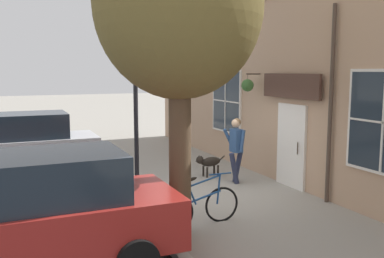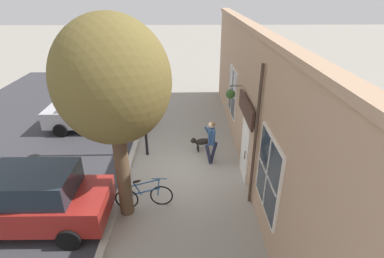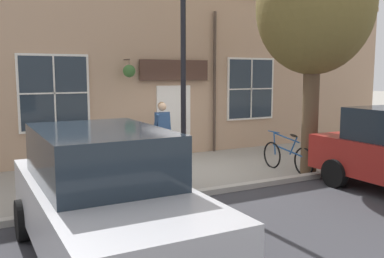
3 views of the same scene
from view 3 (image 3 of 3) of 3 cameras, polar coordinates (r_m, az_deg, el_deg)
ground_plane at (r=11.02m, az=1.46°, el=-5.47°), size 90.00×90.00×0.00m
storefront_facade at (r=12.82m, az=-3.74°, el=7.55°), size 0.95×18.00×4.97m
pedestrian_walking at (r=11.49m, az=-4.01°, el=0.27°), size 0.52×0.55×1.71m
dog_on_leash at (r=10.94m, az=-7.68°, el=-3.46°), size 1.04×0.43×0.64m
street_tree_by_curb at (r=10.82m, az=15.79°, el=15.01°), size 2.90×2.61×5.62m
leaning_bicycle at (r=11.09m, az=12.59°, el=-3.57°), size 1.73×0.21×1.00m
parked_car_nearest_curb at (r=5.73m, az=-11.58°, el=-8.82°), size 4.31×1.95×1.75m
street_lamp at (r=8.90m, az=-1.18°, el=11.38°), size 0.32×0.32×4.69m
fire_hydrant at (r=8.01m, az=-20.01°, el=-8.00°), size 0.34×0.20×0.77m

